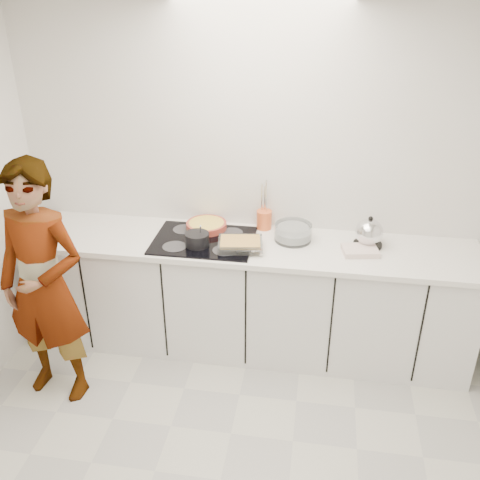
% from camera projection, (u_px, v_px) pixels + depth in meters
% --- Properties ---
extents(floor, '(3.60, 3.20, 0.00)m').
position_uv_depth(floor, '(221.00, 480.00, 3.14)').
color(floor, beige).
rests_on(floor, ground).
extents(wall_back, '(3.60, 0.00, 2.60)m').
position_uv_depth(wall_back, '(258.00, 177.00, 3.95)').
color(wall_back, white).
rests_on(wall_back, ground).
extents(base_cabinets, '(3.20, 0.58, 0.87)m').
position_uv_depth(base_cabinets, '(251.00, 299.00, 4.06)').
color(base_cabinets, silver).
rests_on(base_cabinets, floor).
extents(countertop, '(3.24, 0.64, 0.04)m').
position_uv_depth(countertop, '(252.00, 246.00, 3.85)').
color(countertop, white).
rests_on(countertop, base_cabinets).
extents(hob, '(0.72, 0.54, 0.01)m').
position_uv_depth(hob, '(204.00, 240.00, 3.87)').
color(hob, black).
rests_on(hob, countertop).
extents(tart_dish, '(0.37, 0.37, 0.05)m').
position_uv_depth(tart_dish, '(206.00, 225.00, 4.02)').
color(tart_dish, '#A43B2D').
rests_on(tart_dish, hob).
extents(saucepan, '(0.18, 0.18, 0.16)m').
position_uv_depth(saucepan, '(197.00, 239.00, 3.76)').
color(saucepan, black).
rests_on(saucepan, hob).
extents(baking_dish, '(0.34, 0.27, 0.06)m').
position_uv_depth(baking_dish, '(240.00, 244.00, 3.74)').
color(baking_dish, silver).
rests_on(baking_dish, hob).
extents(mixing_bowl, '(0.29, 0.29, 0.12)m').
position_uv_depth(mixing_bowl, '(293.00, 233.00, 3.86)').
color(mixing_bowl, silver).
rests_on(mixing_bowl, countertop).
extents(tea_towel, '(0.27, 0.21, 0.04)m').
position_uv_depth(tea_towel, '(360.00, 251.00, 3.70)').
color(tea_towel, white).
rests_on(tea_towel, countertop).
extents(kettle, '(0.23, 0.23, 0.23)m').
position_uv_depth(kettle, '(369.00, 234.00, 3.77)').
color(kettle, black).
rests_on(kettle, countertop).
extents(utensil_crock, '(0.13, 0.13, 0.14)m').
position_uv_depth(utensil_crock, '(264.00, 220.00, 4.03)').
color(utensil_crock, orange).
rests_on(utensil_crock, countertop).
extents(cook, '(0.66, 0.48, 1.70)m').
position_uv_depth(cook, '(44.00, 286.00, 3.45)').
color(cook, silver).
rests_on(cook, floor).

